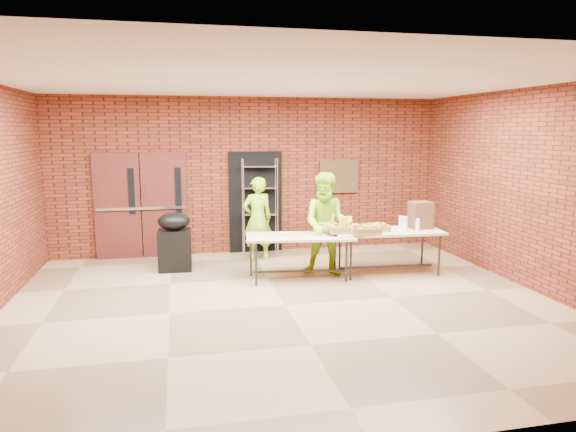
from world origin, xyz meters
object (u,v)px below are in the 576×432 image
at_px(volunteer_man, 328,224).
at_px(table_right, 387,234).
at_px(wire_rack, 260,206).
at_px(covered_grill, 175,241).
at_px(volunteer_woman, 257,219).
at_px(table_left, 300,239).
at_px(coffee_dispenser, 421,215).

bearing_deg(volunteer_man, table_right, 10.87).
bearing_deg(wire_rack, covered_grill, -140.38).
distance_m(table_right, volunteer_woman, 2.54).
xyz_separation_m(wire_rack, table_left, (0.37, -2.00, -0.29)).
bearing_deg(coffee_dispenser, table_right, -174.16).
relative_size(table_right, volunteer_woman, 1.20).
distance_m(wire_rack, volunteer_man, 2.07).
bearing_deg(table_right, volunteer_man, 173.60).
distance_m(coffee_dispenser, covered_grill, 4.47).
relative_size(table_left, coffee_dispenser, 4.00).
xyz_separation_m(table_left, volunteer_woman, (-0.52, 1.39, 0.13)).
xyz_separation_m(wire_rack, volunteer_woman, (-0.15, -0.61, -0.16)).
xyz_separation_m(wire_rack, coffee_dispenser, (2.59, -1.99, 0.05)).
height_order(coffee_dispenser, covered_grill, coffee_dispenser).
distance_m(table_left, table_right, 1.56).
height_order(wire_rack, volunteer_man, wire_rack).
bearing_deg(volunteer_man, wire_rack, 136.91).
height_order(wire_rack, table_right, wire_rack).
relative_size(table_left, volunteer_woman, 1.17).
bearing_deg(table_left, volunteer_woman, 118.52).
height_order(table_left, volunteer_woman, volunteer_woman).
relative_size(table_right, coffee_dispenser, 4.11).
bearing_deg(volunteer_man, covered_grill, -176.98).
relative_size(covered_grill, volunteer_man, 0.59).
bearing_deg(table_left, table_right, 5.95).
relative_size(wire_rack, coffee_dispenser, 4.10).
xyz_separation_m(table_right, volunteer_man, (-1.04, 0.19, 0.18)).
height_order(coffee_dispenser, volunteer_man, volunteer_man).
distance_m(table_left, volunteer_man, 0.58).
relative_size(wire_rack, volunteer_woman, 1.19).
height_order(table_right, volunteer_man, volunteer_man).
bearing_deg(table_left, covered_grill, 162.48).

